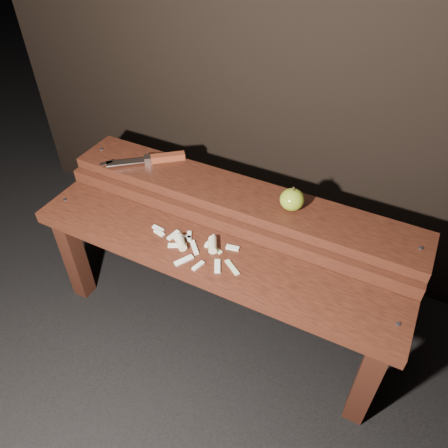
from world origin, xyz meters
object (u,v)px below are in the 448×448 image
at_px(bench_front_tier, 206,270).
at_px(knife, 157,159).
at_px(apple, 292,200).
at_px(bench_rear_tier, 238,213).

xyz_separation_m(bench_front_tier, knife, (-0.33, 0.26, 0.16)).
bearing_deg(bench_front_tier, apple, 52.73).
bearing_deg(knife, bench_front_tier, -37.69).
bearing_deg(bench_rear_tier, bench_front_tier, -90.00).
relative_size(bench_front_tier, apple, 15.04).
relative_size(bench_front_tier, knife, 4.91).
height_order(apple, knife, apple).
relative_size(bench_rear_tier, apple, 15.04).
bearing_deg(knife, apple, -3.10).
distance_m(bench_front_tier, bench_rear_tier, 0.23).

